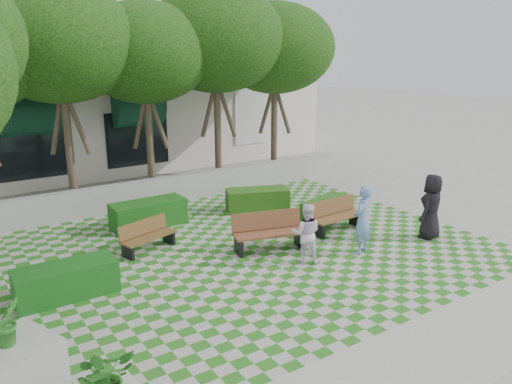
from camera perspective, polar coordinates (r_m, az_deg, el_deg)
ground at (r=12.47m, az=1.95°, el=-8.14°), size 90.00×90.00×0.00m
lawn at (r=13.22m, az=-0.60°, el=-6.65°), size 12.00×12.00×0.00m
sidewalk_south at (r=9.53m, az=19.50°, el=-17.29°), size 16.00×2.00×0.01m
retaining_wall at (r=17.43m, az=-10.02°, el=0.27°), size 15.00×0.36×0.90m
bench_east at (r=14.66m, az=9.15°, el=-2.72°), size 1.78×0.67×0.92m
bench_mid at (r=13.11m, az=1.46°, el=-4.62°), size 2.00×1.12×1.00m
bench_west at (r=13.39m, az=-12.32°, el=-4.97°), size 1.62×0.95×0.81m
hedge_east at (r=15.62m, az=8.05°, el=-1.96°), size 2.00×1.24×0.65m
hedge_midright at (r=16.36m, az=0.16°, el=-0.87°), size 2.17×1.49×0.70m
hedge_midleft at (r=15.22m, az=-12.17°, el=-2.43°), size 2.19×0.90×0.76m
hedge_west at (r=11.48m, az=-20.86°, el=-9.47°), size 2.07×0.84×0.72m
planter_back at (r=8.43m, az=-25.82°, el=-18.07°), size 1.38×1.38×1.77m
person_blue at (r=13.02m, az=12.05°, el=-3.12°), size 0.78×0.66×1.82m
person_dark at (r=14.60m, az=19.42°, el=-1.59°), size 1.01×0.79×1.83m
person_white at (r=12.33m, az=5.73°, el=-4.71°), size 0.93×0.90×1.51m
tree_row at (r=15.91m, az=-16.85°, el=15.63°), size 17.70×13.40×7.41m
building at (r=24.64m, az=-15.87°, el=9.37°), size 18.00×8.92×5.15m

